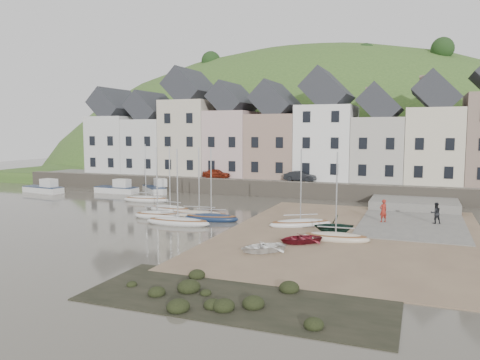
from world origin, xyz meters
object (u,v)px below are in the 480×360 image
at_px(person_dark, 436,213).
at_px(car_right, 300,176).
at_px(person_red, 383,211).
at_px(rowboat_white, 262,247).
at_px(rowboat_green, 334,225).
at_px(car_left, 216,173).
at_px(rowboat_red, 300,239).
at_px(sailboat_0, 146,199).

relative_size(person_dark, car_right, 0.46).
relative_size(person_red, car_right, 0.50).
bearing_deg(person_dark, person_red, -10.95).
distance_m(rowboat_white, rowboat_green, 7.06).
bearing_deg(car_left, person_red, -132.27).
relative_size(rowboat_green, car_left, 0.80).
distance_m(rowboat_green, person_red, 6.81).
xyz_separation_m(person_red, person_dark, (3.96, 0.86, -0.08)).
height_order(person_red, person_dark, person_red).
relative_size(rowboat_white, rowboat_red, 1.01).
height_order(rowboat_white, rowboat_green, rowboat_green).
xyz_separation_m(rowboat_green, person_dark, (6.88, 7.00, 0.17)).
distance_m(rowboat_white, rowboat_red, 3.49).
distance_m(rowboat_green, person_dark, 9.82).
relative_size(rowboat_green, person_red, 1.50).
xyz_separation_m(sailboat_0, rowboat_red, (19.82, -12.53, 0.10)).
height_order(car_left, car_right, car_right).
relative_size(sailboat_0, rowboat_green, 2.27).
xyz_separation_m(rowboat_green, car_right, (-7.51, 20.38, 1.41)).
height_order(rowboat_green, car_right, car_right).
height_order(sailboat_0, car_right, sailboat_0).
bearing_deg(rowboat_green, car_left, -156.02).
bearing_deg(rowboat_green, rowboat_red, -46.40).
height_order(rowboat_red, person_red, person_red).
height_order(person_red, car_right, car_right).
distance_m(rowboat_green, car_left, 27.35).
xyz_separation_m(person_dark, car_right, (-14.40, 13.37, 1.24)).
relative_size(rowboat_red, car_right, 0.78).
bearing_deg(rowboat_white, person_dark, 98.42).
bearing_deg(rowboat_green, person_dark, 117.71).
bearing_deg(rowboat_red, sailboat_0, -162.08).
bearing_deg(person_dark, car_right, -66.12).
relative_size(sailboat_0, rowboat_white, 2.16).
bearing_deg(rowboat_red, person_dark, 99.91).
relative_size(rowboat_red, car_left, 0.83).
xyz_separation_m(rowboat_red, person_red, (4.63, 9.26, 0.69)).
distance_m(person_dark, car_right, 19.69).
bearing_deg(person_red, car_left, -76.19).
distance_m(sailboat_0, rowboat_red, 23.45).
bearing_deg(sailboat_0, person_dark, -4.84).
distance_m(rowboat_white, person_dark, 16.71).
bearing_deg(rowboat_red, car_left, 175.27).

